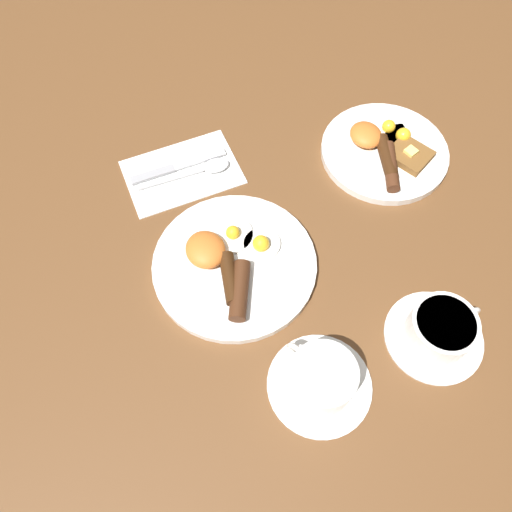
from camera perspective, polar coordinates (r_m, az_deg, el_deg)
ground_plane at (r=0.83m, az=-2.44°, el=-1.22°), size 3.00×3.00×0.00m
breakfast_plate_near at (r=0.82m, az=-2.70°, el=-0.81°), size 0.27×0.27×0.05m
breakfast_plate_far at (r=0.99m, az=14.55°, el=11.67°), size 0.24×0.24×0.04m
teacup_near at (r=0.74m, az=7.45°, el=-13.82°), size 0.16×0.16×0.07m
teacup_far at (r=0.80m, az=20.22°, el=-8.00°), size 0.15×0.15×0.06m
napkin at (r=0.95m, az=-8.51°, el=9.45°), size 0.16×0.22×0.01m
knife at (r=0.95m, az=-9.45°, el=9.90°), size 0.03×0.18×0.01m
spoon at (r=0.94m, az=-5.64°, el=9.98°), size 0.04×0.18×0.01m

